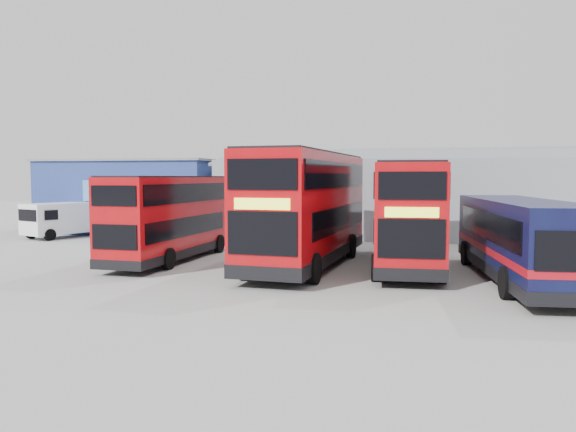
{
  "coord_description": "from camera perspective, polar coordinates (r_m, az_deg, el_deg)",
  "views": [
    {
      "loc": [
        5.03,
        -19.83,
        3.92
      ],
      "look_at": [
        -0.31,
        5.6,
        2.1
      ],
      "focal_mm": 35.0,
      "sensor_mm": 36.0,
      "label": 1
    }
  ],
  "objects": [
    {
      "name": "ground_plane",
      "position": [
        20.83,
        -2.34,
        -6.84
      ],
      "size": [
        120.0,
        120.0,
        0.0
      ],
      "primitive_type": "plane",
      "color": "gray",
      "rests_on": "ground"
    },
    {
      "name": "office_block",
      "position": [
        42.36,
        -14.85,
        2.06
      ],
      "size": [
        12.3,
        8.32,
        5.12
      ],
      "color": "navy",
      "rests_on": "ground"
    },
    {
      "name": "double_decker_right",
      "position": [
        24.81,
        11.88,
        0.03
      ],
      "size": [
        2.99,
        10.72,
        4.49
      ],
      "rotation": [
        0.0,
        0.0,
        0.04
      ],
      "color": "#AF0A0F",
      "rests_on": "ground"
    },
    {
      "name": "double_decker_left",
      "position": [
        26.68,
        -11.83,
        -0.27
      ],
      "size": [
        2.84,
        9.48,
        3.96
      ],
      "rotation": [
        0.0,
        0.0,
        3.08
      ],
      "color": "#AF0A0F",
      "rests_on": "ground"
    },
    {
      "name": "single_decker_blue",
      "position": [
        22.55,
        22.52,
        -2.4
      ],
      "size": [
        3.42,
        11.46,
        3.06
      ],
      "rotation": [
        0.0,
        0.0,
        3.21
      ],
      "color": "black",
      "rests_on": "ground"
    },
    {
      "name": "double_decker_centre",
      "position": [
        24.59,
        2.03,
        0.63
      ],
      "size": [
        3.95,
        11.96,
        4.97
      ],
      "rotation": [
        0.0,
        0.0,
        -0.1
      ],
      "color": "#AF0A0F",
      "rests_on": "ground"
    },
    {
      "name": "panel_van",
      "position": [
        39.11,
        -21.78,
        -0.2
      ],
      "size": [
        3.75,
        5.48,
        2.24
      ],
      "rotation": [
        0.0,
        0.0,
        -0.37
      ],
      "color": "white",
      "rests_on": "ground"
    },
    {
      "name": "maintenance_shed",
      "position": [
        39.97,
        16.13,
        1.96
      ],
      "size": [
        30.5,
        12.0,
        5.89
      ],
      "color": "gray",
      "rests_on": "ground"
    }
  ]
}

